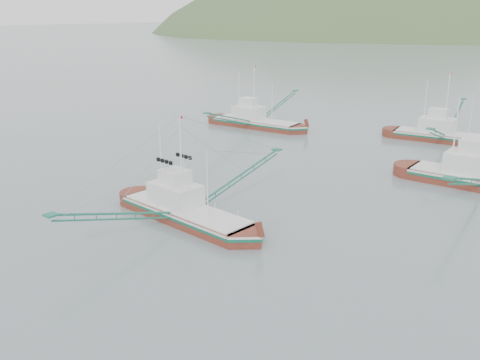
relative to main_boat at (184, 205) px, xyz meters
The scene contains 5 objects.
ground 3.48m from the main_boat, 29.83° to the right, with size 1200.00×1200.00×0.00m, color slate.
main_boat is the anchor object (origin of this frame).
bg_boat_left 40.23m from the main_boat, 118.54° to the left, with size 14.61×25.87×10.50m.
bg_boat_far 45.27m from the main_boat, 80.23° to the left, with size 14.78×25.82×10.53m.
headland_left 399.87m from the main_boat, 116.31° to the left, with size 448.00×308.00×210.00m, color #3E5A2E.
Camera 1 is at (28.97, -29.74, 17.89)m, focal length 40.00 mm.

